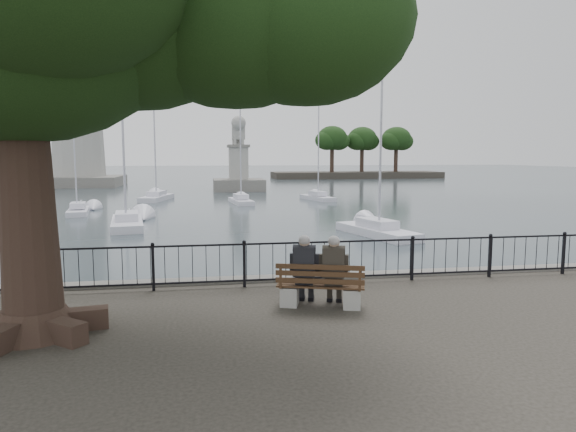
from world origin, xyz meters
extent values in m
cube|color=#69645B|center=(0.00, 3.00, -0.50)|extent=(200.00, 0.40, 1.20)
plane|color=#283338|center=(0.00, 103.00, -1.00)|extent=(260.00, 260.00, 0.00)
cube|color=black|center=(0.00, 2.50, 0.98)|extent=(22.00, 0.04, 0.04)
cube|color=black|center=(0.00, 2.50, 0.15)|extent=(22.00, 0.04, 0.04)
cube|color=#9A988E|center=(-0.23, 0.92, 0.19)|extent=(0.44, 0.51, 0.39)
cube|color=#9A988E|center=(0.95, 0.56, 0.19)|extent=(0.44, 0.51, 0.39)
cube|color=#3B2413|center=(0.36, 0.74, 0.43)|extent=(1.77, 0.96, 0.04)
cube|color=#3B2413|center=(0.29, 0.50, 0.71)|extent=(1.64, 0.54, 0.38)
cube|color=black|center=(0.06, 0.84, 0.54)|extent=(0.41, 0.37, 0.23)
cube|color=black|center=(0.03, 0.74, 0.90)|extent=(0.47, 0.34, 0.57)
sphere|color=tan|center=(0.04, 0.78, 1.30)|extent=(0.22, 0.22, 0.22)
ellipsoid|color=#A9A5A4|center=(0.04, 0.76, 1.33)|extent=(0.23, 0.23, 0.19)
cube|color=black|center=(0.14, 1.11, 0.21)|extent=(0.41, 0.49, 0.43)
cube|color=#292622|center=(0.61, 0.67, 0.54)|extent=(0.41, 0.37, 0.23)
cube|color=#292622|center=(0.58, 0.57, 0.90)|extent=(0.47, 0.34, 0.57)
sphere|color=tan|center=(0.59, 0.61, 1.30)|extent=(0.22, 0.22, 0.22)
ellipsoid|color=#A9A5A4|center=(0.58, 0.59, 1.33)|extent=(0.23, 0.23, 0.19)
cube|color=#292622|center=(0.69, 0.94, 0.21)|extent=(0.41, 0.49, 0.43)
cone|color=black|center=(-4.68, -0.03, 0.22)|extent=(1.51, 1.51, 0.44)
cone|color=black|center=(-4.68, -0.03, 2.67)|extent=(0.98, 0.98, 5.34)
ellipsoid|color=black|center=(-4.68, -0.03, 5.16)|extent=(5.16, 5.16, 4.02)
ellipsoid|color=black|center=(-2.99, 0.32, 5.52)|extent=(4.63, 4.63, 3.61)
ellipsoid|color=black|center=(-1.30, 0.06, 5.34)|extent=(4.09, 4.09, 3.19)
ellipsoid|color=black|center=(-0.15, -0.30, 5.16)|extent=(3.56, 3.56, 2.78)
cube|color=#69645B|center=(-18.00, 62.00, -0.40)|extent=(10.49, 10.49, 1.40)
cone|color=#9A988E|center=(-18.00, 62.00, 12.59)|extent=(6.71, 6.71, 25.17)
cube|color=#69645B|center=(2.00, 50.00, -0.40)|extent=(5.70, 5.70, 1.40)
cube|color=#9A988E|center=(2.00, 50.00, 2.00)|extent=(2.09, 2.47, 3.80)
cube|color=#69645B|center=(2.00, 50.00, 4.05)|extent=(2.47, 2.84, 0.30)
cube|color=#9A988E|center=(2.00, 50.29, 4.87)|extent=(1.24, 2.09, 1.33)
cube|color=#9A988E|center=(2.00, 49.33, 5.53)|extent=(1.43, 0.95, 1.52)
sphere|color=#9A988E|center=(2.00, 48.95, 6.58)|extent=(1.62, 1.62, 1.62)
cube|color=silver|center=(-6.16, 20.54, -0.90)|extent=(2.42, 6.00, 0.65)
cube|color=silver|center=(-6.16, 20.54, -0.40)|extent=(1.51, 2.52, 0.49)
cylinder|color=silver|center=(-6.16, 20.22, 4.22)|extent=(0.13, 0.13, 9.64)
cube|color=silver|center=(6.58, 15.35, -0.90)|extent=(2.93, 5.72, 0.61)
cube|color=silver|center=(6.58, 15.35, -0.40)|extent=(1.67, 2.46, 0.46)
cylinder|color=silver|center=(6.58, 15.04, 4.27)|extent=(0.12, 0.12, 9.75)
cube|color=silver|center=(-10.40, 27.74, -0.90)|extent=(2.01, 4.74, 0.51)
cube|color=silver|center=(-10.40, 27.74, -0.40)|extent=(1.23, 2.00, 0.38)
cylinder|color=silver|center=(-10.40, 27.48, 4.54)|extent=(0.10, 0.10, 10.28)
cube|color=silver|center=(1.11, 33.76, -0.90)|extent=(1.93, 4.95, 0.54)
cube|color=silver|center=(1.11, 33.76, -0.40)|extent=(1.22, 2.07, 0.40)
cylinder|color=silver|center=(1.11, 33.50, 3.69)|extent=(0.11, 0.11, 8.58)
cube|color=silver|center=(8.15, 36.04, -0.90)|extent=(2.49, 4.97, 0.53)
cube|color=silver|center=(8.15, 36.04, -0.40)|extent=(1.43, 2.13, 0.40)
cylinder|color=silver|center=(8.15, 35.78, 4.01)|extent=(0.11, 0.11, 9.22)
cube|color=silver|center=(-6.10, 38.11, -0.90)|extent=(2.79, 5.96, 0.64)
cube|color=silver|center=(-6.10, 38.11, -0.40)|extent=(1.64, 2.54, 0.48)
cylinder|color=silver|center=(-6.10, 37.79, 5.83)|extent=(0.13, 0.13, 12.87)
cube|color=#2B2721|center=(25.00, 80.00, -0.50)|extent=(30.00, 8.00, 1.20)
cylinder|color=black|center=(20.00, 78.00, 2.00)|extent=(0.70, 0.70, 4.00)
ellipsoid|color=black|center=(20.00, 78.00, 6.00)|extent=(5.20, 5.20, 4.16)
cylinder|color=black|center=(26.00, 80.00, 2.00)|extent=(0.70, 0.70, 4.00)
ellipsoid|color=black|center=(26.00, 80.00, 6.00)|extent=(5.20, 5.20, 4.16)
cylinder|color=black|center=(32.00, 79.00, 2.00)|extent=(0.70, 0.70, 4.00)
ellipsoid|color=black|center=(32.00, 79.00, 6.00)|extent=(5.20, 5.20, 4.16)
camera|label=1|loc=(-1.85, -8.87, 2.95)|focal=32.00mm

